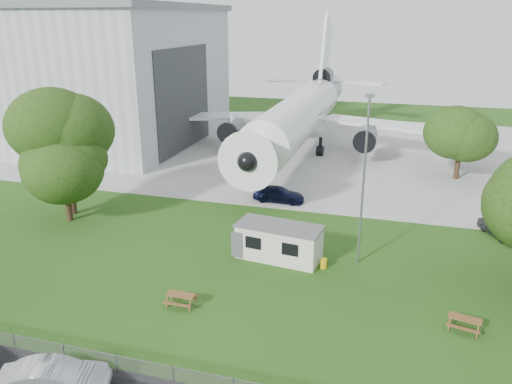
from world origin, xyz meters
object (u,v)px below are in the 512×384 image
(hangar, at_px, (58,71))
(picnic_west, at_px, (181,305))
(site_cabin, at_px, (279,242))
(picnic_east, at_px, (463,329))
(airliner, at_px, (301,112))
(car_centre_sedan, at_px, (53,380))

(hangar, xyz_separation_m, picnic_west, (36.25, -38.60, -9.41))
(hangar, relative_size, site_cabin, 6.24)
(site_cabin, height_order, picnic_east, site_cabin)
(hangar, distance_m, airliner, 36.21)
(picnic_west, bearing_deg, picnic_east, 7.31)
(picnic_east, bearing_deg, site_cabin, 167.06)
(hangar, relative_size, airliner, 0.90)
(hangar, height_order, site_cabin, hangar)
(site_cabin, distance_m, picnic_east, 13.54)
(hangar, height_order, airliner, hangar)
(hangar, distance_m, site_cabin, 51.51)
(car_centre_sedan, bearing_deg, airliner, -23.44)
(airliner, height_order, car_centre_sedan, airliner)
(picnic_west, height_order, car_centre_sedan, car_centre_sedan)
(airliner, distance_m, site_cabin, 31.19)
(hangar, relative_size, picnic_east, 23.89)
(airliner, xyz_separation_m, site_cabin, (4.57, -30.60, -3.96))
(picnic_west, bearing_deg, site_cabin, 61.37)
(airliner, height_order, site_cabin, airliner)
(picnic_east, xyz_separation_m, car_centre_sedan, (-19.00, -10.87, 0.83))
(picnic_west, bearing_deg, car_centre_sedan, -106.07)
(site_cabin, xyz_separation_m, picnic_east, (12.20, -5.74, -1.31))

